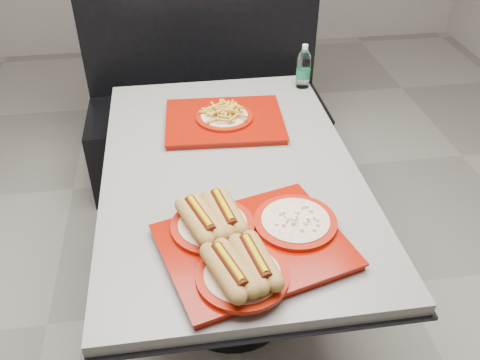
{
  "coord_description": "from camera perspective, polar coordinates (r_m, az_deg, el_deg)",
  "views": [
    {
      "loc": [
        -0.18,
        -1.48,
        1.8
      ],
      "look_at": [
        0.01,
        -0.19,
        0.83
      ],
      "focal_mm": 38.0,
      "sensor_mm": 36.0,
      "label": 1
    }
  ],
  "objects": [
    {
      "name": "diner_table",
      "position": [
        1.92,
        -1.08,
        -2.47
      ],
      "size": [
        0.92,
        1.42,
        0.75
      ],
      "color": "black",
      "rests_on": "ground"
    },
    {
      "name": "ground",
      "position": [
        2.33,
        -0.91,
        -13.67
      ],
      "size": [
        6.0,
        6.0,
        0.0
      ],
      "primitive_type": "plane",
      "color": "gray",
      "rests_on": "ground"
    },
    {
      "name": "tray_near",
      "position": [
        1.46,
        0.73,
        -6.91
      ],
      "size": [
        0.6,
        0.52,
        0.11
      ],
      "rotation": [
        0.0,
        0.0,
        0.27
      ],
      "color": "#8A0F03",
      "rests_on": "diner_table"
    },
    {
      "name": "tray_far",
      "position": [
        2.06,
        -1.77,
        6.94
      ],
      "size": [
        0.49,
        0.39,
        0.09
      ],
      "rotation": [
        0.0,
        0.0,
        -0.06
      ],
      "color": "#8A0F03",
      "rests_on": "diner_table"
    },
    {
      "name": "booth_bench",
      "position": [
        2.93,
        -3.84,
        8.2
      ],
      "size": [
        1.3,
        0.57,
        1.35
      ],
      "color": "black",
      "rests_on": "ground"
    },
    {
      "name": "water_bottle",
      "position": [
        2.35,
        7.14,
        12.27
      ],
      "size": [
        0.06,
        0.06,
        0.2
      ],
      "rotation": [
        0.0,
        0.0,
        -0.33
      ],
      "color": "silver",
      "rests_on": "diner_table"
    }
  ]
}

